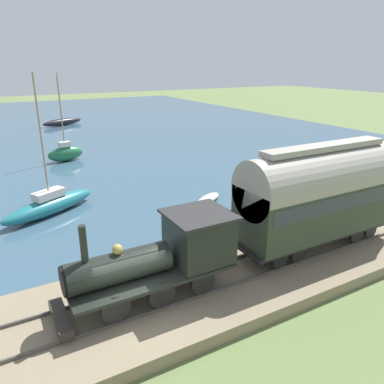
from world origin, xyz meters
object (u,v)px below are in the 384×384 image
object	(u,v)px
sailboat_black	(62,122)
sailboat_green	(65,153)
steam_locomotive	(168,252)
rowboat_off_pier	(208,199)
sailboat_teal	(50,204)
passenger_coach	(320,192)

from	to	relation	value
sailboat_black	sailboat_green	bearing A→B (deg)	144.51
steam_locomotive	sailboat_green	world-z (taller)	sailboat_green
rowboat_off_pier	sailboat_black	bearing A→B (deg)	-28.07
sailboat_teal	sailboat_green	distance (m)	12.96
steam_locomotive	sailboat_teal	xyz separation A→B (m)	(11.35, 2.29, -1.59)
sailboat_black	sailboat_green	xyz separation A→B (m)	(-20.98, 3.84, 0.25)
sailboat_black	rowboat_off_pier	xyz separation A→B (m)	(-36.32, -1.95, -0.32)
steam_locomotive	sailboat_black	bearing A→B (deg)	-6.37
passenger_coach	sailboat_green	size ratio (longest dim) A/B	1.07
steam_locomotive	sailboat_black	xyz separation A→B (m)	(44.83, -5.00, -1.68)
passenger_coach	sailboat_teal	world-z (taller)	sailboat_teal
sailboat_teal	sailboat_green	world-z (taller)	sailboat_teal
steam_locomotive	sailboat_green	size ratio (longest dim) A/B	0.86
passenger_coach	sailboat_green	distance (m)	24.78
sailboat_teal	rowboat_off_pier	size ratio (longest dim) A/B	3.00
sailboat_green	passenger_coach	bearing A→B (deg)	-177.77
passenger_coach	rowboat_off_pier	xyz separation A→B (m)	(8.51, 0.50, -2.99)
passenger_coach	rowboat_off_pier	distance (m)	9.03
sailboat_teal	rowboat_off_pier	xyz separation A→B (m)	(-2.84, -9.24, -0.40)
passenger_coach	sailboat_green	xyz separation A→B (m)	(23.85, 6.29, -2.42)
passenger_coach	sailboat_green	world-z (taller)	sailboat_green
steam_locomotive	rowboat_off_pier	size ratio (longest dim) A/B	2.41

